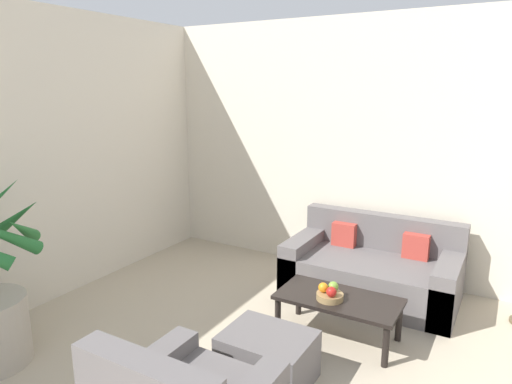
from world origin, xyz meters
TOP-DOWN VIEW (x-y plane):
  - wall_back at (0.00, 6.70)m, footprint 8.66×0.06m
  - sofa_loveseat at (-0.92, 6.18)m, footprint 1.59×0.86m
  - coffee_table at (-0.93, 5.26)m, footprint 0.97×0.50m
  - fruit_bowl at (-0.98, 5.19)m, footprint 0.21×0.21m
  - apple_red at (-0.95, 5.14)m, footprint 0.08×0.08m
  - apple_green at (-0.97, 5.24)m, footprint 0.08×0.08m
  - orange_fruit at (-1.03, 5.19)m, footprint 0.08×0.08m
  - ottoman at (-1.16, 4.50)m, footprint 0.60×0.47m

SIDE VIEW (x-z plane):
  - ottoman at x=-1.16m, z-range 0.00..0.35m
  - sofa_loveseat at x=-0.92m, z-range -0.12..0.62m
  - coffee_table at x=-0.93m, z-range 0.13..0.48m
  - fruit_bowl at x=-0.98m, z-range 0.35..0.41m
  - orange_fruit at x=-1.03m, z-range 0.41..0.48m
  - apple_green at x=-0.97m, z-range 0.41..0.49m
  - apple_red at x=-0.95m, z-range 0.41..0.49m
  - wall_back at x=0.00m, z-range 0.00..2.70m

